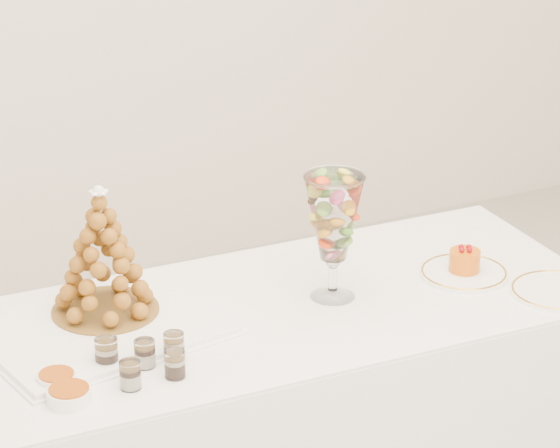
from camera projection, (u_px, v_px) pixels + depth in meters
buffet_table at (257, 428)px, 3.41m from camera, size 1.79×0.74×0.67m
lace_tray at (101, 329)px, 3.18m from camera, size 0.61×0.50×0.02m
macaron_vase at (334, 220)px, 3.28m from camera, size 0.15×0.15×0.33m
cake_plate at (464, 273)px, 3.47m from camera, size 0.23×0.23×0.01m
spare_plate at (556, 291)px, 3.37m from camera, size 0.23×0.23×0.01m
verrine_a at (107, 353)px, 3.01m from camera, size 0.06×0.06×0.07m
verrine_b at (145, 353)px, 3.02m from camera, size 0.06×0.06×0.07m
verrine_c at (174, 346)px, 3.05m from camera, size 0.05×0.05×0.07m
verrine_d at (130, 375)px, 2.93m from camera, size 0.06×0.06×0.07m
verrine_e at (175, 364)px, 2.97m from camera, size 0.06×0.06×0.06m
ramekin_back at (57, 380)px, 2.95m from camera, size 0.09×0.09×0.03m
ramekin_front at (69, 396)px, 2.88m from camera, size 0.10×0.10×0.03m
croquembouche at (102, 252)px, 3.18m from camera, size 0.26×0.26×0.33m
mousse_cake at (465, 260)px, 3.46m from camera, size 0.08×0.08×0.07m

